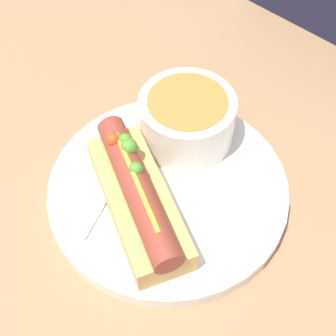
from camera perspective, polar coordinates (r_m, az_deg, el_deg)
ground_plane at (r=0.51m, az=0.00°, el=-3.25°), size 4.00×4.00×0.00m
dinner_plate at (r=0.50m, az=0.00°, el=-2.66°), size 0.25×0.25×0.02m
hot_dog at (r=0.46m, az=-3.56°, el=-3.54°), size 0.17×0.12×0.06m
soup_bowl at (r=0.51m, az=2.31°, el=6.15°), size 0.10×0.10×0.06m
spoon at (r=0.51m, az=-4.55°, el=1.75°), size 0.07×0.14×0.01m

